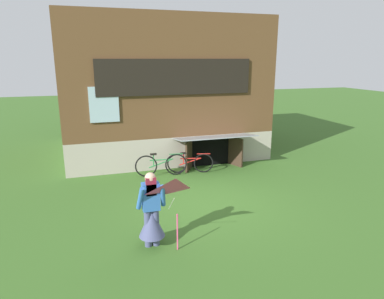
% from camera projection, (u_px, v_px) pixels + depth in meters
% --- Properties ---
extents(ground_plane, '(60.00, 60.00, 0.00)m').
position_uv_depth(ground_plane, '(206.00, 201.00, 9.16)').
color(ground_plane, '#386023').
extents(log_house, '(7.27, 6.57, 5.11)m').
position_uv_depth(log_house, '(159.00, 87.00, 13.79)').
color(log_house, '#ADA393').
rests_on(log_house, ground_plane).
extents(person, '(0.61, 0.52, 1.55)m').
position_uv_depth(person, '(151.00, 216.00, 6.82)').
color(person, '#474C75').
rests_on(person, ground_plane).
extents(kite, '(0.79, 0.78, 1.48)m').
position_uv_depth(kite, '(176.00, 196.00, 6.34)').
color(kite, '#E54C7F').
rests_on(kite, ground_plane).
extents(bicycle_red, '(1.49, 0.42, 0.70)m').
position_uv_depth(bicycle_red, '(190.00, 163.00, 11.36)').
color(bicycle_red, black).
rests_on(bicycle_red, ground_plane).
extents(bicycle_green, '(1.67, 0.21, 0.76)m').
position_uv_depth(bicycle_green, '(161.00, 165.00, 11.05)').
color(bicycle_green, black).
rests_on(bicycle_green, ground_plane).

